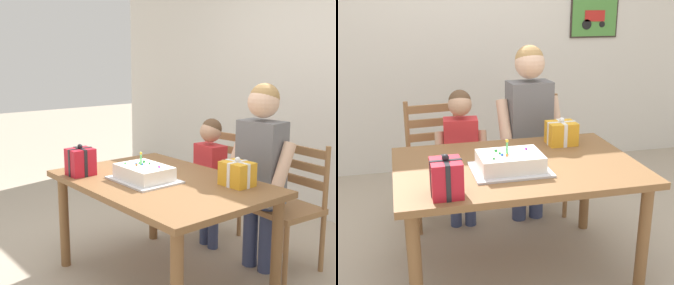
% 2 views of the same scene
% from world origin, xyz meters
% --- Properties ---
extents(ground_plane, '(20.00, 20.00, 0.00)m').
position_xyz_m(ground_plane, '(0.00, 0.00, 0.00)').
color(ground_plane, tan).
extents(back_wall, '(6.40, 0.11, 2.60)m').
position_xyz_m(back_wall, '(0.00, 1.98, 1.30)').
color(back_wall, silver).
rests_on(back_wall, ground).
extents(dining_table, '(1.44, 0.97, 0.72)m').
position_xyz_m(dining_table, '(0.00, 0.00, 0.63)').
color(dining_table, brown).
rests_on(dining_table, ground).
extents(birthday_cake, '(0.44, 0.34, 0.19)m').
position_xyz_m(birthday_cake, '(-0.07, -0.10, 0.77)').
color(birthday_cake, silver).
rests_on(birthday_cake, dining_table).
extents(gift_box_red_large, '(0.20, 0.17, 0.19)m').
position_xyz_m(gift_box_red_large, '(0.39, 0.30, 0.80)').
color(gift_box_red_large, gold).
rests_on(gift_box_red_large, dining_table).
extents(gift_box_beside_cake, '(0.16, 0.17, 0.22)m').
position_xyz_m(gift_box_beside_cake, '(-0.46, -0.35, 0.81)').
color(gift_box_beside_cake, red).
rests_on(gift_box_beside_cake, dining_table).
extents(chair_left, '(0.46, 0.46, 0.92)m').
position_xyz_m(chair_left, '(-0.40, 0.85, 0.47)').
color(chair_left, '#996B42').
rests_on(chair_left, ground).
extents(chair_right, '(0.45, 0.45, 0.92)m').
position_xyz_m(chair_right, '(0.40, 0.85, 0.47)').
color(chair_right, '#996B42').
rests_on(chair_right, ground).
extents(child_older, '(0.50, 0.29, 1.35)m').
position_xyz_m(child_older, '(0.28, 0.66, 0.82)').
color(child_older, '#38426B').
rests_on(child_older, ground).
extents(child_younger, '(0.39, 0.23, 1.05)m').
position_xyz_m(child_younger, '(-0.23, 0.67, 0.64)').
color(child_younger, '#38426B').
rests_on(child_younger, ground).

